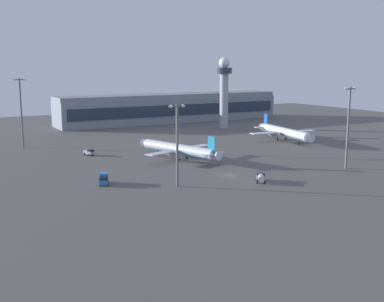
{
  "coord_description": "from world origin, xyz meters",
  "views": [
    {
      "loc": [
        -77.3,
        -114.69,
        32.28
      ],
      "look_at": [
        -0.41,
        22.15,
        4.0
      ],
      "focal_mm": 44.08,
      "sensor_mm": 36.0,
      "label": 1
    }
  ],
  "objects_px": {
    "apron_light_west": "(348,122)",
    "control_tower": "(224,87)",
    "airplane_mid_apron": "(284,132)",
    "baggage_tractor": "(89,152)",
    "airplane_taxiway_distant": "(179,149)",
    "catering_truck": "(104,179)",
    "fuel_truck": "(261,177)",
    "apron_light_central": "(21,109)",
    "apron_light_east": "(177,139)"
  },
  "relations": [
    {
      "from": "catering_truck",
      "to": "apron_light_west",
      "type": "xyz_separation_m",
      "value": [
        74.45,
        -18.31,
        13.27
      ]
    },
    {
      "from": "catering_truck",
      "to": "apron_light_east",
      "type": "xyz_separation_m",
      "value": [
        16.6,
        -12.37,
        11.46
      ]
    },
    {
      "from": "apron_light_east",
      "to": "airplane_taxiway_distant",
      "type": "bearing_deg",
      "value": 61.63
    },
    {
      "from": "apron_light_east",
      "to": "apron_light_west",
      "type": "bearing_deg",
      "value": -5.87
    },
    {
      "from": "airplane_mid_apron",
      "to": "fuel_truck",
      "type": "bearing_deg",
      "value": 53.77
    },
    {
      "from": "control_tower",
      "to": "baggage_tractor",
      "type": "height_order",
      "value": "control_tower"
    },
    {
      "from": "apron_light_west",
      "to": "apron_light_central",
      "type": "xyz_separation_m",
      "value": [
        -83.05,
        91.95,
        0.88
      ]
    },
    {
      "from": "apron_light_west",
      "to": "baggage_tractor",
      "type": "bearing_deg",
      "value": 136.23
    },
    {
      "from": "airplane_mid_apron",
      "to": "apron_light_central",
      "type": "relative_size",
      "value": 1.45
    },
    {
      "from": "airplane_taxiway_distant",
      "to": "control_tower",
      "type": "bearing_deg",
      "value": 29.59
    },
    {
      "from": "apron_light_east",
      "to": "baggage_tractor",
      "type": "bearing_deg",
      "value": 97.32
    },
    {
      "from": "apron_light_west",
      "to": "airplane_mid_apron",
      "type": "bearing_deg",
      "value": 69.65
    },
    {
      "from": "catering_truck",
      "to": "apron_light_west",
      "type": "bearing_deg",
      "value": -172.67
    },
    {
      "from": "fuel_truck",
      "to": "catering_truck",
      "type": "distance_m",
      "value": 44.11
    },
    {
      "from": "catering_truck",
      "to": "apron_light_west",
      "type": "distance_m",
      "value": 77.81
    },
    {
      "from": "fuel_truck",
      "to": "catering_truck",
      "type": "bearing_deg",
      "value": -170.91
    },
    {
      "from": "catering_truck",
      "to": "apron_light_west",
      "type": "relative_size",
      "value": 0.24
    },
    {
      "from": "airplane_mid_apron",
      "to": "apron_light_west",
      "type": "height_order",
      "value": "apron_light_west"
    },
    {
      "from": "fuel_truck",
      "to": "apron_light_central",
      "type": "distance_m",
      "value": 105.72
    },
    {
      "from": "apron_light_west",
      "to": "control_tower",
      "type": "bearing_deg",
      "value": 78.58
    },
    {
      "from": "fuel_truck",
      "to": "apron_light_central",
      "type": "height_order",
      "value": "apron_light_central"
    },
    {
      "from": "baggage_tractor",
      "to": "apron_light_central",
      "type": "distance_m",
      "value": 37.55
    },
    {
      "from": "control_tower",
      "to": "fuel_truck",
      "type": "distance_m",
      "value": 120.28
    },
    {
      "from": "airplane_taxiway_distant",
      "to": "catering_truck",
      "type": "height_order",
      "value": "airplane_taxiway_distant"
    },
    {
      "from": "airplane_mid_apron",
      "to": "apron_light_west",
      "type": "relative_size",
      "value": 1.54
    },
    {
      "from": "baggage_tractor",
      "to": "apron_light_west",
      "type": "distance_m",
      "value": 91.17
    },
    {
      "from": "airplane_taxiway_distant",
      "to": "apron_light_central",
      "type": "xyz_separation_m",
      "value": [
        -43.2,
        52.66,
        12.07
      ]
    },
    {
      "from": "catering_truck",
      "to": "apron_light_east",
      "type": "distance_m",
      "value": 23.66
    },
    {
      "from": "airplane_mid_apron",
      "to": "baggage_tractor",
      "type": "relative_size",
      "value": 8.76
    },
    {
      "from": "baggage_tractor",
      "to": "fuel_truck",
      "type": "relative_size",
      "value": 0.72
    },
    {
      "from": "baggage_tractor",
      "to": "apron_light_east",
      "type": "distance_m",
      "value": 58.1
    },
    {
      "from": "fuel_truck",
      "to": "apron_light_west",
      "type": "distance_m",
      "value": 37.32
    },
    {
      "from": "airplane_mid_apron",
      "to": "apron_light_east",
      "type": "bearing_deg",
      "value": 40.35
    },
    {
      "from": "airplane_mid_apron",
      "to": "fuel_truck",
      "type": "relative_size",
      "value": 6.31
    },
    {
      "from": "apron_light_east",
      "to": "catering_truck",
      "type": "bearing_deg",
      "value": 143.32
    },
    {
      "from": "airplane_taxiway_distant",
      "to": "apron_light_east",
      "type": "bearing_deg",
      "value": -135.43
    },
    {
      "from": "baggage_tractor",
      "to": "apron_light_east",
      "type": "xyz_separation_m",
      "value": [
        7.25,
        -56.41,
        11.86
      ]
    },
    {
      "from": "airplane_taxiway_distant",
      "to": "apron_light_west",
      "type": "bearing_deg",
      "value": -61.66
    },
    {
      "from": "airplane_taxiway_distant",
      "to": "baggage_tractor",
      "type": "distance_m",
      "value": 34.29
    },
    {
      "from": "baggage_tractor",
      "to": "apron_light_east",
      "type": "height_order",
      "value": "apron_light_east"
    },
    {
      "from": "fuel_truck",
      "to": "apron_light_west",
      "type": "bearing_deg",
      "value": 36.72
    },
    {
      "from": "apron_light_east",
      "to": "apron_light_central",
      "type": "bearing_deg",
      "value": 106.33
    },
    {
      "from": "airplane_taxiway_distant",
      "to": "fuel_truck",
      "type": "relative_size",
      "value": 5.8
    },
    {
      "from": "baggage_tractor",
      "to": "apron_light_west",
      "type": "bearing_deg",
      "value": 112.57
    },
    {
      "from": "airplane_taxiway_distant",
      "to": "fuel_truck",
      "type": "distance_m",
      "value": 40.67
    },
    {
      "from": "baggage_tractor",
      "to": "apron_light_west",
      "type": "xyz_separation_m",
      "value": [
        65.1,
        -62.36,
        13.67
      ]
    },
    {
      "from": "control_tower",
      "to": "airplane_taxiway_distant",
      "type": "distance_m",
      "value": 90.32
    },
    {
      "from": "control_tower",
      "to": "airplane_taxiway_distant",
      "type": "height_order",
      "value": "control_tower"
    },
    {
      "from": "apron_light_east",
      "to": "apron_light_central",
      "type": "xyz_separation_m",
      "value": [
        -25.2,
        86.0,
        2.69
      ]
    },
    {
      "from": "control_tower",
      "to": "apron_light_west",
      "type": "distance_m",
      "value": 105.99
    }
  ]
}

